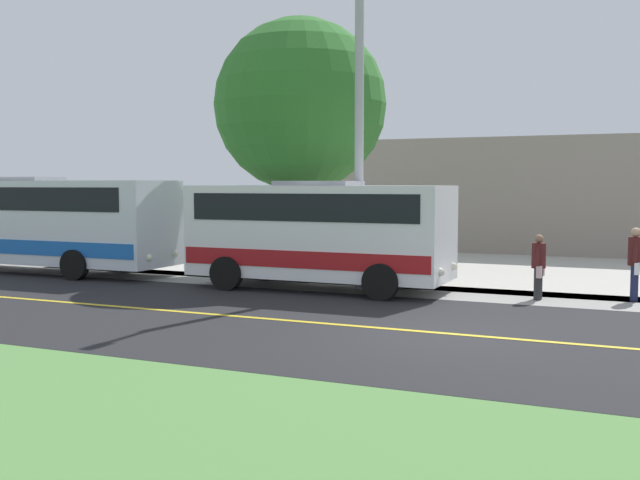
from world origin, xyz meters
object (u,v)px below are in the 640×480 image
object	(u,v)px
shuttle_bus_front	(319,230)
transit_bus_rear	(10,219)
pedestrian_with_bags	(635,261)
tree_curbside	(300,105)
pedestrian_waiting	(539,265)
commercial_building	(633,195)
street_light_pole	(358,111)

from	to	relation	value
shuttle_bus_front	transit_bus_rear	xyz separation A→B (m)	(0.02, -10.94, 0.08)
shuttle_bus_front	pedestrian_with_bags	size ratio (longest dim) A/B	3.99
tree_curbside	pedestrian_waiting	bearing A→B (deg)	72.15
shuttle_bus_front	tree_curbside	size ratio (longest dim) A/B	0.89
transit_bus_rear	pedestrian_waiting	distance (m)	16.59
shuttle_bus_front	tree_curbside	distance (m)	5.04
pedestrian_with_bags	commercial_building	xyz separation A→B (m)	(-15.71, -0.32, 1.39)
pedestrian_waiting	tree_curbside	bearing A→B (deg)	-107.85
shuttle_bus_front	transit_bus_rear	world-z (taller)	transit_bus_rear
shuttle_bus_front	pedestrian_waiting	bearing A→B (deg)	95.07
shuttle_bus_front	transit_bus_rear	size ratio (longest dim) A/B	0.59
pedestrian_with_bags	shuttle_bus_front	bearing A→B (deg)	-81.14
transit_bus_rear	commercial_building	bearing A→B (deg)	132.66
street_light_pole	commercial_building	world-z (taller)	street_light_pole
transit_bus_rear	shuttle_bus_front	bearing A→B (deg)	90.12
pedestrian_with_bags	pedestrian_waiting	xyz separation A→B (m)	(0.71, -2.15, -0.11)
pedestrian_waiting	commercial_building	distance (m)	16.59
tree_curbside	commercial_building	world-z (taller)	tree_curbside
street_light_pole	transit_bus_rear	bearing A→B (deg)	-87.94
pedestrian_waiting	street_light_pole	bearing A→B (deg)	-88.86
tree_curbside	commercial_building	distance (m)	17.08
transit_bus_rear	pedestrian_with_bags	world-z (taller)	transit_bus_rear
transit_bus_rear	pedestrian_waiting	xyz separation A→B (m)	(-0.52, 16.56, -0.82)
shuttle_bus_front	commercial_building	bearing A→B (deg)	156.25
transit_bus_rear	tree_curbside	world-z (taller)	tree_curbside
shuttle_bus_front	street_light_pole	size ratio (longest dim) A/B	0.82
street_light_pole	tree_curbside	distance (m)	3.83
shuttle_bus_front	street_light_pole	xyz separation A→B (m)	(-0.41, 0.94, 3.12)
pedestrian_with_bags	commercial_building	world-z (taller)	commercial_building
pedestrian_with_bags	street_light_pole	distance (m)	7.83
pedestrian_with_bags	commercial_building	distance (m)	15.77
commercial_building	pedestrian_with_bags	bearing A→B (deg)	1.16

